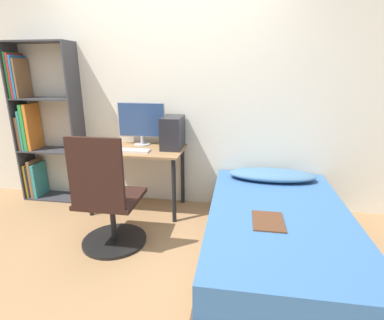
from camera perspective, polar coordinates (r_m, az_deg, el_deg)
ground_plane at (r=2.66m, az=-11.26°, el=-19.57°), size 14.00×14.00×0.00m
wall_back at (r=3.48m, az=-4.54°, el=11.70°), size 8.00×0.05×2.50m
desk at (r=3.39m, az=-10.51°, el=0.28°), size 1.05×0.59×0.73m
bookshelf at (r=4.05m, az=-27.32°, el=5.24°), size 0.76×0.30×1.86m
office_chair at (r=2.78m, az=-15.66°, el=-8.65°), size 0.59×0.59×1.07m
bed at (r=2.72m, az=15.99°, el=-13.56°), size 1.19×2.03×0.44m
pillow at (r=3.29m, az=14.96°, el=-2.74°), size 0.91×0.36×0.11m
magazine at (r=2.43m, az=14.30°, el=-11.22°), size 0.24×0.32×0.01m
monitor at (r=3.47m, az=-9.63°, el=7.22°), size 0.55×0.18×0.49m
keyboard at (r=3.25m, az=-11.04°, el=1.79°), size 0.35×0.12×0.02m
pc_tower at (r=3.30m, az=-3.70°, el=5.26°), size 0.22×0.36×0.35m
phone at (r=3.54m, az=-17.34°, el=2.53°), size 0.07×0.14×0.01m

